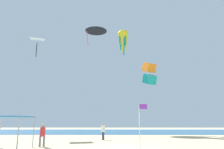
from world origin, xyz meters
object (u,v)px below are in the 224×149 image
object	(u,v)px
banner_flag	(140,121)
kite_diamond_white	(37,40)
canopy_tent	(10,118)
kite_delta_black	(96,29)
person_central	(43,133)
kite_box_orange	(149,73)
person_near_tent	(103,130)
kite_octopus_yellow	(123,35)

from	to	relation	value
banner_flag	kite_diamond_white	size ratio (longest dim) A/B	0.98
canopy_tent	banner_flag	bearing A→B (deg)	1.44
kite_diamond_white	kite_delta_black	world-z (taller)	kite_delta_black
person_central	kite_diamond_white	bearing A→B (deg)	82.39
kite_diamond_white	kite_box_orange	size ratio (longest dim) A/B	0.85
person_near_tent	banner_flag	distance (m)	8.44
person_near_tent	kite_octopus_yellow	size ratio (longest dim) A/B	0.34
canopy_tent	kite_delta_black	bearing A→B (deg)	82.88
kite_delta_black	kite_box_orange	bearing A→B (deg)	-33.88
canopy_tent	kite_diamond_white	xyz separation A→B (m)	(-4.71, 15.54, 12.29)
banner_flag	kite_octopus_yellow	distance (m)	30.96
banner_flag	kite_diamond_white	xyz separation A→B (m)	(-13.90, 15.31, 12.50)
kite_box_orange	canopy_tent	bearing A→B (deg)	24.11
banner_flag	person_near_tent	bearing A→B (deg)	111.08
kite_delta_black	kite_diamond_white	bearing A→B (deg)	-111.11
person_central	kite_octopus_yellow	distance (m)	31.16
kite_octopus_yellow	canopy_tent	bearing A→B (deg)	118.53
banner_flag	kite_octopus_yellow	size ratio (longest dim) A/B	0.60
kite_diamond_white	kite_octopus_yellow	world-z (taller)	kite_octopus_yellow
person_near_tent	kite_octopus_yellow	xyz separation A→B (m)	(3.11, 17.54, 18.61)
kite_diamond_white	kite_delta_black	size ratio (longest dim) A/B	0.55
person_central	kite_diamond_white	size ratio (longest dim) A/B	0.53
kite_diamond_white	kite_box_orange	world-z (taller)	kite_diamond_white
person_central	kite_octopus_yellow	bearing A→B (deg)	39.64
kite_delta_black	person_near_tent	bearing A→B (deg)	-68.50
person_near_tent	kite_delta_black	xyz separation A→B (m)	(-2.75, 19.30, 20.77)
kite_delta_black	kite_box_orange	size ratio (longest dim) A/B	1.53
person_central	kite_box_orange	bearing A→B (deg)	20.91
kite_diamond_white	kite_octopus_yellow	distance (m)	18.01
kite_octopus_yellow	kite_box_orange	size ratio (longest dim) A/B	1.38
canopy_tent	banner_flag	world-z (taller)	banner_flag
person_near_tent	kite_delta_black	distance (m)	28.49
canopy_tent	kite_box_orange	world-z (taller)	kite_box_orange
canopy_tent	banner_flag	size ratio (longest dim) A/B	0.85
person_central	kite_octopus_yellow	size ratio (longest dim) A/B	0.33
kite_diamond_white	kite_delta_black	distance (m)	16.15
person_central	kite_octopus_yellow	xyz separation A→B (m)	(7.49, 23.82, 18.64)
canopy_tent	kite_diamond_white	world-z (taller)	kite_diamond_white
person_central	kite_delta_black	bearing A→B (deg)	53.45
kite_diamond_white	person_central	bearing A→B (deg)	95.92
banner_flag	kite_diamond_white	world-z (taller)	kite_diamond_white
person_central	kite_box_orange	xyz separation A→B (m)	(11.16, 15.26, 8.34)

